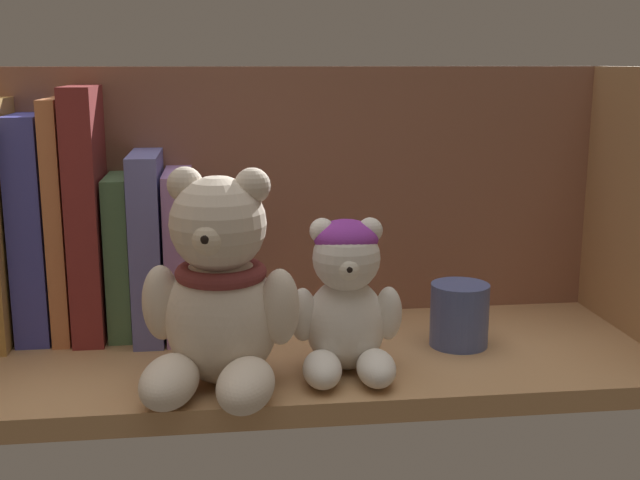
# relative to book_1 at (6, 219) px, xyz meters

# --- Properties ---
(shelf_board) EXTENTS (0.67, 0.24, 0.02)m
(shelf_board) POSITION_rel_book_1_xyz_m (0.28, -0.09, -0.13)
(shelf_board) COLOR tan
(shelf_board) RESTS_ON ground
(shelf_back_panel) EXTENTS (0.69, 0.01, 0.28)m
(shelf_back_panel) POSITION_rel_book_1_xyz_m (0.28, 0.03, 0.00)
(shelf_back_panel) COLOR #8F5D48
(shelf_back_panel) RESTS_ON ground
(book_1) EXTENTS (0.02, 0.14, 0.23)m
(book_1) POSITION_rel_book_1_xyz_m (0.00, 0.00, 0.00)
(book_1) COLOR #B78843
(book_1) RESTS_ON shelf_board
(book_2) EXTENTS (0.03, 0.11, 0.22)m
(book_2) POSITION_rel_book_1_xyz_m (0.03, -0.00, -0.01)
(book_2) COLOR #4246AF
(book_2) RESTS_ON shelf_board
(book_3) EXTENTS (0.02, 0.12, 0.23)m
(book_3) POSITION_rel_book_1_xyz_m (0.06, -0.00, -0.00)
(book_3) COLOR #C9784B
(book_3) RESTS_ON shelf_board
(book_4) EXTENTS (0.03, 0.13, 0.25)m
(book_4) POSITION_rel_book_1_xyz_m (0.08, 0.00, 0.01)
(book_4) COLOR maroon
(book_4) RESTS_ON shelf_board
(book_5) EXTENTS (0.02, 0.11, 0.16)m
(book_5) POSITION_rel_book_1_xyz_m (0.11, 0.00, -0.04)
(book_5) COLOR #517C50
(book_5) RESTS_ON shelf_board
(book_6) EXTENTS (0.03, 0.15, 0.18)m
(book_6) POSITION_rel_book_1_xyz_m (0.14, -0.00, -0.03)
(book_6) COLOR #6568B1
(book_6) RESTS_ON shelf_board
(book_7) EXTENTS (0.03, 0.15, 0.16)m
(book_7) POSITION_rel_book_1_xyz_m (0.17, -0.00, -0.04)
(book_7) COLOR #A073B5
(book_7) RESTS_ON shelf_board
(teddy_bear_larger) EXTENTS (0.14, 0.14, 0.18)m
(teddy_bear_larger) POSITION_rel_book_1_xyz_m (0.21, -0.17, -0.04)
(teddy_bear_larger) COLOR beige
(teddy_bear_larger) RESTS_ON shelf_board
(teddy_bear_smaller) EXTENTS (0.10, 0.10, 0.14)m
(teddy_bear_smaller) POSITION_rel_book_1_xyz_m (0.32, -0.15, -0.05)
(teddy_bear_smaller) COLOR white
(teddy_bear_smaller) RESTS_ON shelf_board
(pillar_candle) EXTENTS (0.06, 0.06, 0.06)m
(pillar_candle) POSITION_rel_book_1_xyz_m (0.43, -0.09, -0.09)
(pillar_candle) COLOR #4C5B99
(pillar_candle) RESTS_ON shelf_board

